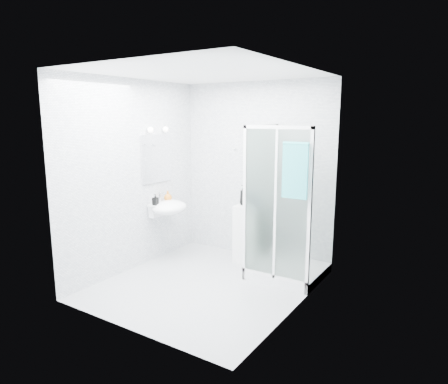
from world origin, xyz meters
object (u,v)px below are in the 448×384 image
Objects in this scene: soap_dispenser_orange at (168,196)px; hand_towel at (295,169)px; shower_enclosure at (280,244)px; shampoo_bottle_a at (244,195)px; storage_cabinet at (248,234)px; shampoo_bottle_b at (252,198)px; wall_basin at (168,208)px; soap_dispenser_black at (155,200)px.

hand_towel is at bearing -5.32° from soap_dispenser_orange.
shower_enclosure is 12.97× the size of soap_dispenser_orange.
shower_enclosure is 6.81× the size of shampoo_bottle_a.
hand_towel is at bearing -36.61° from storage_cabinet.
shampoo_bottle_b is at bearing 143.85° from hand_towel.
shampoo_bottle_a is (0.94, 0.58, 0.19)m from wall_basin.
shampoo_bottle_b is 1.38m from soap_dispenser_black.
soap_dispenser_orange reaches higher than wall_basin.
wall_basin is 1.12m from shampoo_bottle_a.
wall_basin is (-1.66, -0.32, 0.35)m from shower_enclosure.
shampoo_bottle_b is 1.43× the size of soap_dispenser_orange.
soap_dispenser_orange is (-1.11, -0.47, 0.52)m from storage_cabinet.
hand_towel is at bearing -36.15° from shampoo_bottle_b.
soap_dispenser_black is at bearing -163.62° from shower_enclosure.
shower_enclosure is at bearing 6.75° from soap_dispenser_orange.
hand_towel is 2.22× the size of shampoo_bottle_a.
shampoo_bottle_a is (-1.06, 0.66, -0.52)m from hand_towel.
wall_basin is 1.91× the size of shampoo_bottle_a.
soap_dispenser_black is at bearing -85.27° from soap_dispenser_orange.
soap_dispenser_black is (-0.07, -0.19, 0.14)m from wall_basin.
hand_towel is 1.26m from shampoo_bottle_b.
wall_basin is 0.66× the size of storage_cabinet.
shower_enclosure reaches higher than wall_basin.
shampoo_bottle_b reaches higher than wall_basin.
shampoo_bottle_a is at bearing 147.88° from hand_towel.
soap_dispenser_orange is (-1.17, -0.47, -0.01)m from shampoo_bottle_b.
storage_cabinet is (-0.63, 0.27, -0.03)m from shower_enclosure.
shower_enclosure reaches higher than shampoo_bottle_b.
storage_cabinet is 1.29× the size of hand_towel.
shampoo_bottle_a is at bearing 37.39° from soap_dispenser_black.
soap_dispenser_black is (0.02, -0.30, 0.00)m from soap_dispenser_orange.
shampoo_bottle_a is (-0.08, -0.00, 0.57)m from storage_cabinet.
shampoo_bottle_b is 1.26m from soap_dispenser_orange.
soap_dispenser_black is (-1.09, -0.77, 0.52)m from storage_cabinet.
hand_towel is 4.15× the size of soap_dispenser_black.
shower_enclosure reaches higher than shampoo_bottle_a.
soap_dispenser_black is at bearing -109.52° from wall_basin.
soap_dispenser_orange is 0.98× the size of soap_dispenser_black.
wall_basin is at bearing -49.86° from soap_dispenser_orange.
shower_enclosure is at bearing 10.81° from wall_basin.
shampoo_bottle_a reaches higher than shampoo_bottle_b.
shampoo_bottle_a is (-0.72, 0.26, 0.54)m from shower_enclosure.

